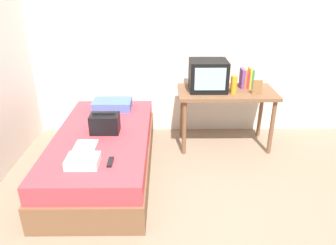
# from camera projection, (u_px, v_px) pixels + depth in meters

# --- Properties ---
(ground_plane) EXTENTS (8.00, 8.00, 0.00)m
(ground_plane) POSITION_uv_depth(u_px,v_px,m) (192.00, 226.00, 2.74)
(ground_plane) COLOR #84705B
(wall_back) EXTENTS (5.20, 0.10, 2.60)m
(wall_back) POSITION_uv_depth(u_px,v_px,m) (182.00, 35.00, 4.03)
(wall_back) COLOR silver
(wall_back) RESTS_ON ground
(bed) EXTENTS (1.00, 2.00, 0.46)m
(bed) POSITION_uv_depth(u_px,v_px,m) (104.00, 152.00, 3.45)
(bed) COLOR brown
(bed) RESTS_ON ground
(desk) EXTENTS (1.16, 0.60, 0.72)m
(desk) POSITION_uv_depth(u_px,v_px,m) (226.00, 98.00, 3.86)
(desk) COLOR brown
(desk) RESTS_ON ground
(tv) EXTENTS (0.44, 0.39, 0.36)m
(tv) POSITION_uv_depth(u_px,v_px,m) (208.00, 75.00, 3.77)
(tv) COLOR black
(tv) RESTS_ON desk
(water_bottle) EXTENTS (0.07, 0.07, 0.21)m
(water_bottle) POSITION_uv_depth(u_px,v_px,m) (234.00, 85.00, 3.67)
(water_bottle) COLOR orange
(water_bottle) RESTS_ON desk
(book_row) EXTENTS (0.15, 0.16, 0.24)m
(book_row) POSITION_uv_depth(u_px,v_px,m) (246.00, 78.00, 3.89)
(book_row) COLOR #7A3D89
(book_row) RESTS_ON desk
(picture_frame) EXTENTS (0.11, 0.02, 0.17)m
(picture_frame) POSITION_uv_depth(u_px,v_px,m) (257.00, 87.00, 3.66)
(picture_frame) COLOR olive
(picture_frame) RESTS_ON desk
(pillow) EXTENTS (0.47, 0.31, 0.11)m
(pillow) POSITION_uv_depth(u_px,v_px,m) (112.00, 105.00, 3.97)
(pillow) COLOR #4766AD
(pillow) RESTS_ON bed
(handbag) EXTENTS (0.30, 0.20, 0.22)m
(handbag) POSITION_uv_depth(u_px,v_px,m) (105.00, 123.00, 3.34)
(handbag) COLOR black
(handbag) RESTS_ON bed
(magazine) EXTENTS (0.21, 0.29, 0.01)m
(magazine) POSITION_uv_depth(u_px,v_px,m) (85.00, 147.00, 3.08)
(magazine) COLOR white
(magazine) RESTS_ON bed
(remote_dark) EXTENTS (0.04, 0.16, 0.02)m
(remote_dark) POSITION_uv_depth(u_px,v_px,m) (110.00, 162.00, 2.81)
(remote_dark) COLOR black
(remote_dark) RESTS_ON bed
(remote_silver) EXTENTS (0.04, 0.14, 0.02)m
(remote_silver) POSITION_uv_depth(u_px,v_px,m) (92.00, 123.00, 3.57)
(remote_silver) COLOR #B7B7BC
(remote_silver) RESTS_ON bed
(folded_towel) EXTENTS (0.28, 0.22, 0.08)m
(folded_towel) POSITION_uv_depth(u_px,v_px,m) (83.00, 161.00, 2.77)
(folded_towel) COLOR white
(folded_towel) RESTS_ON bed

